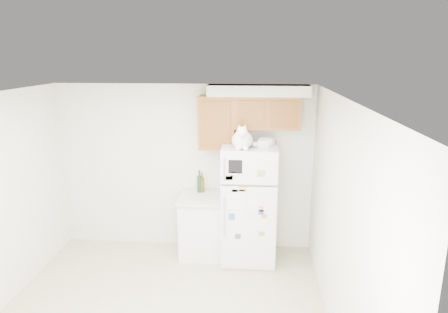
# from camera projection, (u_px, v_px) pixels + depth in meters

# --- Properties ---
(room_shell) EXTENTS (3.84, 4.04, 2.52)m
(room_shell) POSITION_uv_depth(u_px,v_px,m) (168.00, 175.00, 4.20)
(room_shell) COLOR silver
(room_shell) RESTS_ON ground_plane
(refrigerator) EXTENTS (0.76, 0.78, 1.70)m
(refrigerator) POSITION_uv_depth(u_px,v_px,m) (249.00, 204.00, 5.66)
(refrigerator) COLOR white
(refrigerator) RESTS_ON ground_plane
(base_counter) EXTENTS (0.64, 0.64, 0.92)m
(base_counter) POSITION_uv_depth(u_px,v_px,m) (202.00, 225.00, 5.88)
(base_counter) COLOR white
(base_counter) RESTS_ON ground_plane
(cat) EXTENTS (0.34, 0.50, 0.35)m
(cat) POSITION_uv_depth(u_px,v_px,m) (242.00, 139.00, 5.22)
(cat) COLOR white
(cat) RESTS_ON refrigerator
(storage_box_back) EXTENTS (0.21, 0.18, 0.10)m
(storage_box_back) POSITION_uv_depth(u_px,v_px,m) (267.00, 141.00, 5.47)
(storage_box_back) COLOR white
(storage_box_back) RESTS_ON refrigerator
(storage_box_front) EXTENTS (0.15, 0.11, 0.09)m
(storage_box_front) POSITION_uv_depth(u_px,v_px,m) (263.00, 143.00, 5.38)
(storage_box_front) COLOR white
(storage_box_front) RESTS_ON refrigerator
(bottle_green) EXTENTS (0.08, 0.08, 0.33)m
(bottle_green) POSITION_uv_depth(u_px,v_px,m) (200.00, 181.00, 5.89)
(bottle_green) COLOR #19381E
(bottle_green) RESTS_ON base_counter
(bottle_amber) EXTENTS (0.07, 0.07, 0.30)m
(bottle_amber) POSITION_uv_depth(u_px,v_px,m) (202.00, 182.00, 5.90)
(bottle_amber) COLOR #593814
(bottle_amber) RESTS_ON base_counter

